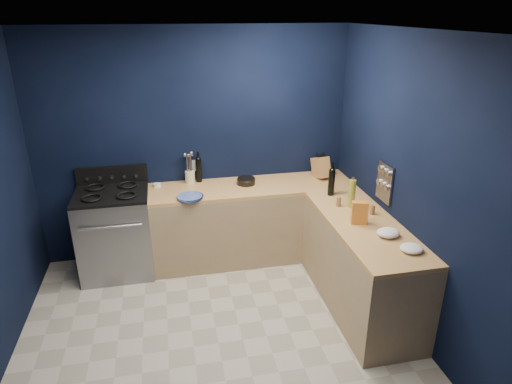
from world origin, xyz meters
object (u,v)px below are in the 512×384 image
object	(u,v)px
plate_stack	(190,197)
crouton_bag	(359,213)
gas_range	(116,234)
utensil_crock	(190,177)
knife_block	(321,167)

from	to	relation	value
plate_stack	crouton_bag	distance (m)	1.75
gas_range	crouton_bag	bearing A→B (deg)	-26.02
utensil_crock	knife_block	xyz separation A→B (m)	(1.52, -0.13, 0.05)
gas_range	knife_block	size ratio (longest dim) A/B	3.81
utensil_crock	plate_stack	bearing A→B (deg)	-95.03
gas_range	plate_stack	size ratio (longest dim) A/B	3.49
knife_block	utensil_crock	bearing A→B (deg)	164.37
gas_range	knife_block	world-z (taller)	knife_block
plate_stack	crouton_bag	world-z (taller)	crouton_bag
gas_range	knife_block	bearing A→B (deg)	2.69
knife_block	gas_range	bearing A→B (deg)	171.96
knife_block	crouton_bag	world-z (taller)	knife_block
gas_range	knife_block	distance (m)	2.44
utensil_crock	crouton_bag	world-z (taller)	crouton_bag
utensil_crock	crouton_bag	distance (m)	1.99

